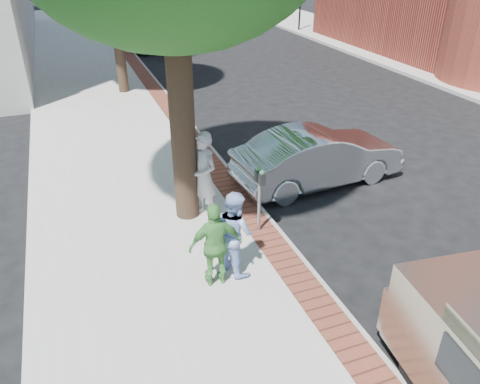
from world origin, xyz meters
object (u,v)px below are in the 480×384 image
bg_car (169,38)px  person_green (216,245)px  parking_meter (260,187)px  sedan_silver (318,157)px  person_officer (234,232)px  person_gray (204,176)px

bg_car → person_green: bearing=163.3°
parking_meter → sedan_silver: size_ratio=0.33×
bg_car → parking_meter: bearing=166.7°
parking_meter → person_officer: bearing=-131.9°
person_officer → sedan_silver: bearing=-66.3°
person_gray → person_green: bearing=-34.4°
parking_meter → person_green: (-1.37, -1.29, -0.25)m
person_green → person_officer: bearing=-146.2°
person_green → bg_car: size_ratio=0.39×
parking_meter → person_gray: (-0.88, 0.99, -0.07)m
parking_meter → sedan_silver: (2.37, 1.77, -0.48)m
person_officer → person_green: bearing=103.2°
parking_meter → person_officer: size_ratio=0.90×
sedan_silver → bg_car: size_ratio=1.07×
person_gray → person_green: (-0.49, -2.28, -0.18)m
parking_meter → person_green: bearing=-136.8°
person_gray → sedan_silver: size_ratio=0.45×
person_green → sedan_silver: bearing=-136.7°
person_gray → person_officer: person_gray is taller
person_gray → person_officer: size_ratio=1.21×
person_officer → person_gray: bearing=-18.0°
sedan_silver → bg_car: bearing=-5.3°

